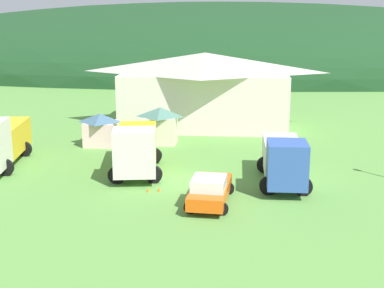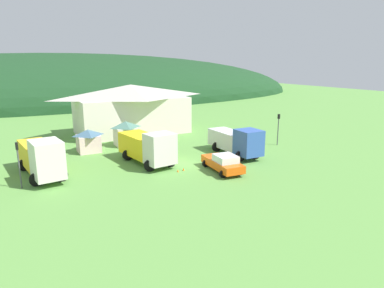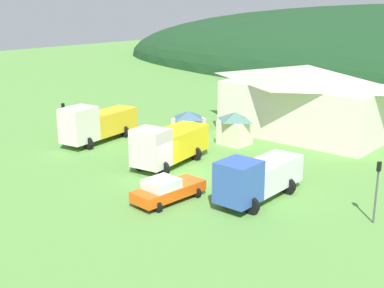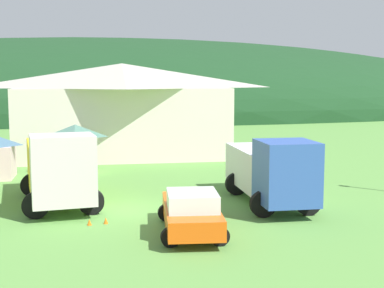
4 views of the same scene
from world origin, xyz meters
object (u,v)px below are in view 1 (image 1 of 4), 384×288
at_px(play_shed_pink, 101,129).
at_px(service_pickup_orange, 210,190).
at_px(traffic_cone_near_pickup, 159,191).
at_px(traffic_cone_mid_row, 148,192).
at_px(play_shed_cream, 160,125).
at_px(depot_building, 205,89).
at_px(flatbed_truck_yellow, 136,147).
at_px(box_truck_blue, 284,159).

relative_size(play_shed_pink, service_pickup_orange, 0.49).
relative_size(service_pickup_orange, traffic_cone_near_pickup, 9.95).
height_order(play_shed_pink, service_pickup_orange, play_shed_pink).
distance_m(play_shed_pink, service_pickup_orange, 16.00).
relative_size(play_shed_pink, traffic_cone_mid_row, 5.18).
xyz_separation_m(play_shed_cream, play_shed_pink, (-4.64, -1.01, -0.20)).
xyz_separation_m(depot_building, traffic_cone_near_pickup, (-1.52, -19.27, -3.49)).
bearing_deg(service_pickup_orange, flatbed_truck_yellow, -133.12).
bearing_deg(service_pickup_orange, play_shed_cream, -156.75).
height_order(service_pickup_orange, traffic_cone_mid_row, service_pickup_orange).
xyz_separation_m(flatbed_truck_yellow, traffic_cone_near_pickup, (2.03, -3.73, -1.74)).
distance_m(depot_building, box_truck_blue, 18.33).
relative_size(depot_building, traffic_cone_mid_row, 32.31).
bearing_deg(traffic_cone_mid_row, traffic_cone_near_pickup, 10.91).
bearing_deg(flatbed_truck_yellow, box_truck_blue, 71.35).
bearing_deg(flatbed_truck_yellow, play_shed_cream, 168.89).
bearing_deg(play_shed_cream, traffic_cone_mid_row, -85.38).
distance_m(flatbed_truck_yellow, box_truck_blue, 9.59).
height_order(depot_building, service_pickup_orange, depot_building).
height_order(play_shed_cream, service_pickup_orange, play_shed_cream).
bearing_deg(traffic_cone_near_pickup, traffic_cone_mid_row, -169.09).
xyz_separation_m(depot_building, flatbed_truck_yellow, (-3.55, -15.53, -1.75)).
distance_m(box_truck_blue, service_pickup_orange, 5.87).
bearing_deg(flatbed_truck_yellow, play_shed_pink, -158.24).
bearing_deg(depot_building, box_truck_blue, -71.16).
relative_size(depot_building, service_pickup_orange, 3.07).
xyz_separation_m(play_shed_cream, service_pickup_orange, (4.73, -13.96, -0.69)).
relative_size(play_shed_pink, box_truck_blue, 0.35).
xyz_separation_m(depot_building, box_truck_blue, (5.89, -17.26, -1.86)).
bearing_deg(depot_building, flatbed_truck_yellow, -102.87).
relative_size(play_shed_cream, traffic_cone_near_pickup, 5.65).
distance_m(play_shed_pink, traffic_cone_near_pickup, 12.77).
distance_m(service_pickup_orange, traffic_cone_near_pickup, 3.74).
distance_m(depot_building, play_shed_pink, 11.53).
distance_m(play_shed_pink, flatbed_truck_yellow, 8.46).
xyz_separation_m(depot_building, play_shed_pink, (-7.78, -8.22, -2.17)).
bearing_deg(box_truck_blue, play_shed_cream, -138.20).
bearing_deg(play_shed_pink, box_truck_blue, -33.47).
distance_m(play_shed_cream, box_truck_blue, 13.51).
relative_size(flatbed_truck_yellow, box_truck_blue, 1.05).
bearing_deg(play_shed_pink, play_shed_cream, 12.23).
bearing_deg(depot_building, play_shed_pink, -133.44).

